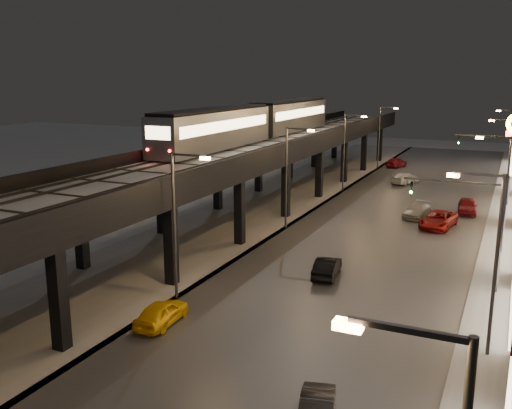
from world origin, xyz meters
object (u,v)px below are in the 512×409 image
at_px(car_mid_dark, 405,178).
at_px(car_onc_white, 417,211).
at_px(car_taxi, 162,314).
at_px(car_far_white, 396,163).
at_px(car_onc_dark, 438,220).
at_px(car_near_white, 327,268).
at_px(subway_train, 258,121).
at_px(car_onc_red, 467,206).

distance_m(car_mid_dark, car_onc_white, 17.72).
xyz_separation_m(car_taxi, car_far_white, (0.84, 60.39, 0.05)).
bearing_deg(car_onc_dark, car_near_white, -99.27).
bearing_deg(car_onc_dark, car_mid_dark, 116.10).
xyz_separation_m(car_taxi, car_onc_dark, (11.01, 27.28, 0.06)).
bearing_deg(car_far_white, car_mid_dark, 120.36).
height_order(car_near_white, car_far_white, car_far_white).
height_order(subway_train, car_taxi, subway_train).
bearing_deg(car_onc_red, car_onc_white, -142.98).
relative_size(car_onc_white, car_onc_red, 1.03).
bearing_deg(car_taxi, subway_train, -77.44).
bearing_deg(car_onc_white, car_far_white, 111.92).
bearing_deg(car_onc_dark, car_taxi, -103.89).
relative_size(subway_train, car_near_white, 9.53).
bearing_deg(subway_train, car_onc_red, 3.84).
xyz_separation_m(subway_train, car_mid_dark, (13.52, 14.91, -7.79)).
xyz_separation_m(subway_train, car_onc_red, (22.01, 1.48, -7.74)).
height_order(subway_train, car_near_white, subway_train).
xyz_separation_m(car_near_white, car_far_white, (-5.07, 49.44, 0.06)).
bearing_deg(car_far_white, car_near_white, 110.62).
bearing_deg(car_near_white, car_onc_white, -105.41).
bearing_deg(car_onc_dark, subway_train, 173.03).
height_order(car_taxi, car_near_white, car_taxi).
relative_size(car_mid_dark, car_far_white, 1.12).
xyz_separation_m(subway_train, car_taxi, (9.12, -32.70, -7.81)).
relative_size(car_taxi, car_mid_dark, 0.83).
bearing_deg(car_far_white, car_taxi, 103.98).
xyz_separation_m(subway_train, car_far_white, (9.96, 27.69, -7.76)).
relative_size(subway_train, car_onc_red, 8.85).
distance_m(car_near_white, car_mid_dark, 36.69).
relative_size(car_near_white, car_onc_white, 0.90).
relative_size(subway_train, car_taxi, 9.75).
relative_size(subway_train, car_mid_dark, 8.10).
distance_m(car_far_white, car_onc_white, 30.99).
xyz_separation_m(car_near_white, car_mid_dark, (-1.50, 36.66, 0.02)).
height_order(car_taxi, car_mid_dark, car_mid_dark).
relative_size(car_mid_dark, car_onc_red, 1.09).
bearing_deg(car_near_white, car_onc_red, -114.04).
distance_m(car_mid_dark, car_onc_dark, 21.37).
xyz_separation_m(car_near_white, car_onc_white, (2.78, 19.46, -0.02)).
xyz_separation_m(car_far_white, car_onc_white, (7.84, -29.99, -0.07)).
height_order(car_far_white, car_onc_dark, car_onc_dark).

